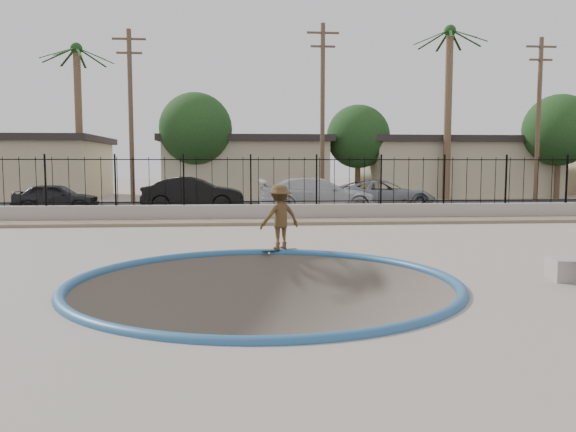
% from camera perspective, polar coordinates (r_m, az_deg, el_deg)
% --- Properties ---
extents(ground, '(120.00, 120.00, 2.20)m').
position_cam_1_polar(ground, '(23.14, -3.84, -2.74)').
color(ground, gray).
rests_on(ground, ground).
extents(bowl_pit, '(6.84, 6.84, 1.80)m').
position_cam_1_polar(bowl_pit, '(10.15, -2.47, -6.83)').
color(bowl_pit, '#484037').
rests_on(bowl_pit, ground).
extents(coping_ring, '(7.04, 7.04, 0.20)m').
position_cam_1_polar(coping_ring, '(10.15, -2.47, -6.83)').
color(coping_ring, '#27547F').
rests_on(coping_ring, ground).
extents(rock_strip, '(42.00, 1.60, 0.11)m').
position_cam_1_polar(rock_strip, '(20.22, -3.71, -0.61)').
color(rock_strip, '#8B775B').
rests_on(rock_strip, ground).
extents(retaining_wall, '(42.00, 0.45, 0.60)m').
position_cam_1_polar(retaining_wall, '(21.29, -3.78, 0.35)').
color(retaining_wall, '#A1978D').
rests_on(retaining_wall, ground).
extents(fence, '(40.00, 0.04, 1.80)m').
position_cam_1_polar(fence, '(21.23, -3.80, 3.58)').
color(fence, black).
rests_on(fence, retaining_wall).
extents(street, '(90.00, 8.00, 0.04)m').
position_cam_1_polar(street, '(27.99, -4.05, 0.95)').
color(street, black).
rests_on(street, ground).
extents(house_west, '(11.60, 8.60, 3.90)m').
position_cam_1_polar(house_west, '(40.15, -26.30, 4.53)').
color(house_west, tan).
rests_on(house_west, ground).
extents(house_center, '(10.60, 8.60, 3.90)m').
position_cam_1_polar(house_center, '(37.41, -4.30, 5.04)').
color(house_center, tan).
rests_on(house_center, ground).
extents(house_east, '(12.60, 8.60, 3.90)m').
position_cam_1_polar(house_east, '(40.09, 16.21, 4.86)').
color(house_east, tan).
rests_on(house_east, ground).
extents(palm_mid, '(2.30, 2.30, 9.30)m').
position_cam_1_polar(palm_mid, '(36.49, -20.58, 12.14)').
color(palm_mid, brown).
rests_on(palm_mid, ground).
extents(palm_right, '(2.30, 2.30, 10.30)m').
position_cam_1_polar(palm_right, '(35.56, 16.03, 13.50)').
color(palm_right, brown).
rests_on(palm_right, ground).
extents(utility_pole_left, '(1.70, 0.24, 9.00)m').
position_cam_1_polar(utility_pole_left, '(30.54, -15.68, 9.93)').
color(utility_pole_left, '#473323').
rests_on(utility_pole_left, ground).
extents(utility_pole_mid, '(1.70, 0.24, 9.50)m').
position_cam_1_polar(utility_pole_mid, '(30.37, 3.53, 10.62)').
color(utility_pole_mid, '#473323').
rests_on(utility_pole_mid, ground).
extents(utility_pole_right, '(1.70, 0.24, 9.00)m').
position_cam_1_polar(utility_pole_right, '(34.22, 24.09, 9.15)').
color(utility_pole_right, '#473323').
rests_on(utility_pole_right, ground).
extents(street_tree_left, '(4.32, 4.32, 6.36)m').
position_cam_1_polar(street_tree_left, '(34.07, -9.37, 8.69)').
color(street_tree_left, '#473323').
rests_on(street_tree_left, ground).
extents(street_tree_mid, '(3.96, 3.96, 5.83)m').
position_cam_1_polar(street_tree_mid, '(35.73, 7.14, 7.99)').
color(street_tree_mid, '#473323').
rests_on(street_tree_mid, ground).
extents(street_tree_right, '(4.32, 4.32, 6.36)m').
position_cam_1_polar(street_tree_right, '(38.27, 25.84, 7.85)').
color(street_tree_right, '#473323').
rests_on(street_tree_right, ground).
extents(skater, '(1.14, 0.91, 1.55)m').
position_cam_1_polar(skater, '(13.43, -0.85, -0.51)').
color(skater, brown).
rests_on(skater, ground).
extents(skateboard, '(0.91, 0.41, 0.08)m').
position_cam_1_polar(skateboard, '(13.52, -0.84, -3.50)').
color(skateboard, black).
rests_on(skateboard, ground).
extents(car_a, '(3.66, 1.49, 1.24)m').
position_cam_1_polar(car_a, '(27.22, -22.47, 1.79)').
color(car_a, black).
rests_on(car_a, street).
extents(car_b, '(4.58, 1.63, 1.50)m').
position_cam_1_polar(car_b, '(25.94, -9.57, 2.26)').
color(car_b, black).
rests_on(car_b, street).
extents(car_c, '(5.23, 2.16, 1.51)m').
position_cam_1_polar(car_c, '(24.58, 3.02, 2.17)').
color(car_c, '#BCBCBE').
rests_on(car_c, street).
extents(car_d, '(5.11, 2.75, 1.36)m').
position_cam_1_polar(car_d, '(26.28, 9.52, 2.14)').
color(car_d, gray).
rests_on(car_d, street).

